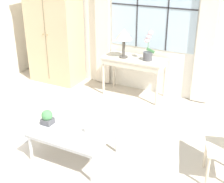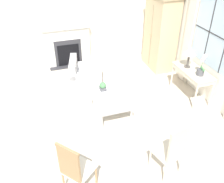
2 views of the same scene
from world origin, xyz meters
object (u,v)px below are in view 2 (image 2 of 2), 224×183
accent_chair_wooden (74,167)px  potted_plant_small (103,86)px  armoire (160,33)px  table_lamp (190,52)px  coffee_table (110,100)px  console_table (193,73)px  potted_orchid (202,67)px  side_chair_wooden (173,149)px  pillar_candle (113,101)px  armchair_upholstered (85,78)px  fireplace (67,43)px

accent_chair_wooden → potted_plant_small: bearing=153.3°
armoire → table_lamp: (1.58, -0.03, 0.07)m
coffee_table → console_table: bearing=92.2°
armoire → potted_orchid: armoire is taller
accent_chair_wooden → potted_plant_small: 2.45m
side_chair_wooden → pillar_candle: 1.81m
armoire → table_lamp: bearing=-1.2°
table_lamp → side_chair_wooden: table_lamp is taller
accent_chair_wooden → coffee_table: bearing=147.3°
armoire → console_table: armoire is taller
table_lamp → coffee_table: 2.27m
armchair_upholstered → potted_plant_small: armchair_upholstered is taller
coffee_table → accent_chair_wooden: bearing=-32.7°
accent_chair_wooden → coffee_table: accent_chair_wooden is taller
console_table → pillar_candle: (0.30, -2.18, -0.17)m
potted_orchid → armchair_upholstered: (-1.47, -2.46, -0.66)m
armchair_upholstered → side_chair_wooden: side_chair_wooden is taller
coffee_table → potted_orchid: bearing=85.4°
fireplace → accent_chair_wooden: size_ratio=2.13×
potted_orchid → coffee_table: bearing=-94.6°
table_lamp → pillar_candle: size_ratio=4.12×
fireplace → armoire: size_ratio=1.05×
table_lamp → potted_orchid: bearing=8.1°
pillar_candle → table_lamp: bearing=103.1°
armchair_upholstered → coffee_table: bearing=12.4°
pillar_candle → potted_orchid: bearing=91.1°
armoire → potted_plant_small: 2.72m
fireplace → armoire: 2.82m
accent_chair_wooden → armoire: bearing=137.9°
fireplace → potted_plant_small: fireplace is taller
fireplace → potted_orchid: bearing=41.8°
accent_chair_wooden → pillar_candle: size_ratio=8.17×
armoire → potted_orchid: size_ratio=3.96×
fireplace → side_chair_wooden: fireplace is taller
armoire → armchair_upholstered: size_ratio=2.21×
side_chair_wooden → pillar_candle: bearing=-165.1°
table_lamp → side_chair_wooden: size_ratio=0.49×
side_chair_wooden → fireplace: bearing=-168.8°
fireplace → armchair_upholstered: bearing=7.6°
armchair_upholstered → coffee_table: (1.30, 0.29, 0.10)m
table_lamp → pillar_candle: (0.49, -2.12, -0.68)m
side_chair_wooden → accent_chair_wooden: 1.63m
armoire → armchair_upholstered: bearing=-77.1°
fireplace → coffee_table: size_ratio=2.21×
table_lamp → potted_plant_small: bearing=-92.6°
accent_chair_wooden → potted_plant_small: size_ratio=5.17×
potted_orchid → pillar_candle: (0.04, -2.18, -0.47)m
side_chair_wooden → coffee_table: size_ratio=1.08×
potted_orchid → potted_plant_small: 2.34m
table_lamp → pillar_candle: table_lamp is taller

